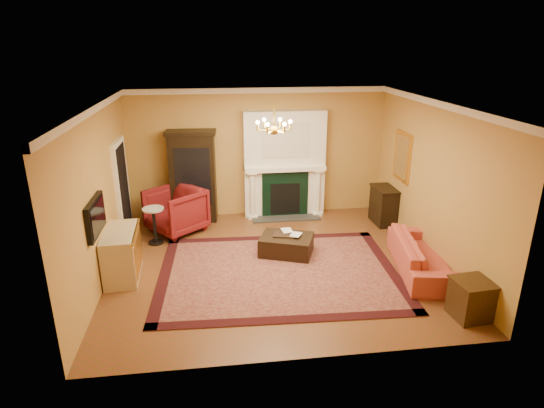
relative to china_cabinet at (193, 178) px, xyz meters
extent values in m
cube|color=brown|center=(1.53, -2.49, -1.02)|extent=(6.00, 5.50, 0.02)
cube|color=white|center=(1.53, -2.49, 2.00)|extent=(6.00, 5.50, 0.02)
cube|color=#C38946|center=(1.53, 0.27, 0.49)|extent=(6.00, 0.02, 3.00)
cube|color=#C38946|center=(1.53, -5.25, 0.49)|extent=(6.00, 0.02, 3.00)
cube|color=#C38946|center=(-1.48, -2.49, 0.49)|extent=(0.02, 5.50, 3.00)
cube|color=#C38946|center=(4.54, -2.49, 0.49)|extent=(0.02, 5.50, 3.00)
cube|color=white|center=(2.13, 0.10, 0.24)|extent=(1.90, 0.32, 2.50)
cube|color=silver|center=(2.13, -0.07, 0.84)|extent=(1.10, 0.01, 0.80)
cube|color=#0D311F|center=(2.13, -0.07, -0.46)|extent=(1.10, 0.02, 1.10)
cube|color=black|center=(2.13, -0.08, -0.56)|extent=(0.70, 0.02, 0.75)
cube|color=#333333|center=(2.13, -0.19, -0.99)|extent=(1.60, 0.50, 0.04)
cube|color=white|center=(2.13, 0.04, 0.17)|extent=(1.90, 0.44, 0.10)
cylinder|color=white|center=(1.35, -0.08, -0.42)|extent=(0.14, 0.14, 1.18)
cylinder|color=white|center=(2.91, -0.08, -0.42)|extent=(0.14, 0.14, 1.18)
cube|color=white|center=(1.53, 0.22, 1.93)|extent=(6.00, 0.08, 0.12)
cube|color=white|center=(-1.43, -2.49, 1.93)|extent=(0.08, 5.50, 0.12)
cube|color=white|center=(4.49, -2.49, 1.93)|extent=(0.08, 5.50, 0.12)
cube|color=white|center=(-1.43, -0.79, 0.04)|extent=(0.08, 1.05, 2.10)
cube|color=black|center=(-1.40, -0.79, 0.01)|extent=(0.02, 0.85, 1.95)
cube|color=black|center=(-1.42, -3.09, 0.34)|extent=(0.08, 0.95, 0.58)
cube|color=black|center=(-1.38, -3.09, 0.34)|extent=(0.01, 0.85, 0.48)
cube|color=gold|center=(4.50, -1.09, 0.64)|extent=(0.05, 0.76, 1.05)
cube|color=white|center=(4.47, -1.09, 0.64)|extent=(0.01, 0.62, 0.90)
cylinder|color=gold|center=(1.53, -2.49, 1.79)|extent=(0.03, 0.03, 0.40)
sphere|color=gold|center=(1.53, -2.49, 1.54)|extent=(0.16, 0.16, 0.16)
sphere|color=#FFE5B2|center=(1.81, -2.49, 1.68)|extent=(0.07, 0.07, 0.07)
sphere|color=#FFE5B2|center=(1.67, -2.25, 1.68)|extent=(0.07, 0.07, 0.07)
sphere|color=#FFE5B2|center=(1.39, -2.25, 1.68)|extent=(0.07, 0.07, 0.07)
sphere|color=#FFE5B2|center=(1.25, -2.49, 1.68)|extent=(0.07, 0.07, 0.07)
sphere|color=#FFE5B2|center=(1.39, -2.73, 1.68)|extent=(0.07, 0.07, 0.07)
sphere|color=#FFE5B2|center=(1.67, -2.73, 1.68)|extent=(0.07, 0.07, 0.07)
cube|color=#4B101B|center=(1.57, -2.82, -1.01)|extent=(4.44, 3.41, 0.02)
cube|color=black|center=(0.00, 0.00, 0.00)|extent=(1.05, 0.54, 2.03)
imported|color=maroon|center=(-0.38, -0.65, -0.47)|extent=(1.43, 1.44, 1.08)
cylinder|color=black|center=(-0.78, -1.24, -0.99)|extent=(0.31, 0.31, 0.04)
cylinder|color=black|center=(-0.78, -1.24, -0.62)|extent=(0.07, 0.07, 0.70)
cylinder|color=silver|center=(-0.78, -1.24, -0.25)|extent=(0.44, 0.44, 0.03)
cube|color=beige|center=(-1.20, -2.58, -0.58)|extent=(0.60, 1.18, 0.86)
imported|color=#B9473A|center=(4.16, -3.09, -0.60)|extent=(0.99, 2.19, 0.83)
cube|color=#3E2611|center=(4.25, -4.61, -0.72)|extent=(0.55, 0.55, 0.59)
cube|color=black|center=(4.31, -0.77, -0.60)|extent=(0.45, 0.75, 0.82)
cube|color=black|center=(1.83, -2.10, -0.81)|extent=(1.18, 1.02, 0.37)
cube|color=black|center=(1.79, -2.04, -0.62)|extent=(0.47, 0.40, 0.03)
imported|color=gray|center=(1.77, -1.93, -0.47)|extent=(0.20, 0.05, 0.27)
imported|color=gray|center=(1.93, -2.08, -0.47)|extent=(0.17, 0.11, 0.26)
cylinder|color=gray|center=(1.48, 0.04, 0.26)|extent=(0.12, 0.12, 0.09)
cone|color=#113C10|center=(1.48, 0.04, 0.49)|extent=(0.17, 0.17, 0.36)
cylinder|color=gray|center=(2.70, 0.04, 0.26)|extent=(0.12, 0.12, 0.09)
cone|color=#113C10|center=(2.70, 0.04, 0.49)|extent=(0.17, 0.17, 0.36)
camera|label=1|loc=(0.48, -10.13, 2.98)|focal=30.00mm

